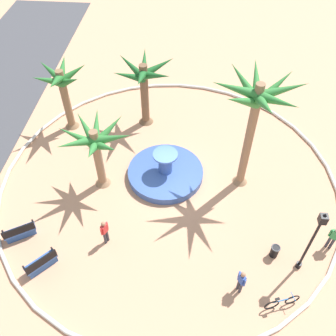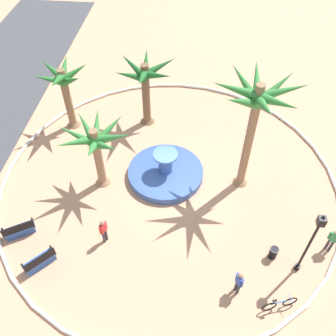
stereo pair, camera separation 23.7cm
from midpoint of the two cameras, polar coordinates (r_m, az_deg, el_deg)
The scene contains 15 objects.
ground_plane at distance 21.74m, azimuth 0.48°, elevation -2.07°, with size 80.00×80.00×0.00m, color tan.
plaza_curb at distance 21.66m, azimuth 0.48°, elevation -1.89°, with size 19.63×19.63×0.20m, color silver.
fountain at distance 21.84m, azimuth -0.07°, elevation -0.65°, with size 4.47×4.47×1.82m.
palm_tree_near_fountain at distance 19.76m, azimuth -10.84°, elevation 3.87°, with size 4.02×4.06×4.29m.
palm_tree_by_curb at distance 18.39m, azimuth 13.93°, elevation 9.12°, with size 4.53×4.61×7.08m.
palm_tree_mid_plaza at distance 24.25m, azimuth -15.56°, elevation 12.31°, with size 3.61×3.32×4.59m.
palm_tree_far_side at distance 23.70m, azimuth -3.25°, elevation 13.42°, with size 4.25×3.90×4.70m.
bench_east at distance 20.69m, azimuth -21.74°, elevation -8.97°, with size 1.25×1.63×1.00m.
bench_west at distance 19.32m, azimuth -18.90°, elevation -13.60°, with size 1.50×1.46×1.00m.
lamppost at distance 17.54m, azimuth 21.73°, elevation -10.36°, with size 0.32×0.32×4.38m.
trash_bin at distance 19.27m, azimuth 16.37°, elevation -12.48°, with size 0.46×0.46×0.73m.
bicycle_red_frame at distance 18.12m, azimuth 17.29°, elevation -19.50°, with size 0.67×1.65×0.94m.
person_cyclist_helmet at distance 20.03m, azimuth 24.50°, elevation -10.06°, with size 0.33×0.49×1.65m.
person_cyclist_photo at distance 18.81m, azimuth -9.60°, elevation -9.49°, with size 0.48×0.34×1.68m.
person_pedestrian_stroll at distance 17.55m, azimuth 11.33°, elevation -16.96°, with size 0.47×0.34×1.62m.
Camera 2 is at (-14.15, -1.34, 16.45)m, focal length 39.28 mm.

